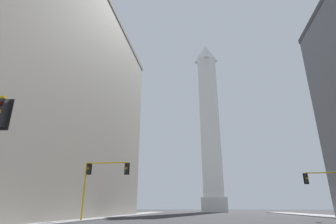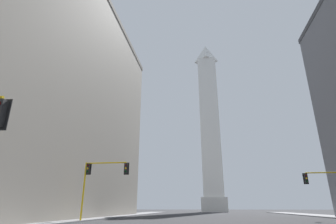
% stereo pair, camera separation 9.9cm
% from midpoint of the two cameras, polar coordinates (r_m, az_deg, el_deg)
% --- Properties ---
extents(sidewalk_left, '(5.00, 106.98, 0.15)m').
position_cam_midpoint_polar(sidewalk_left, '(36.58, -18.42, -21.26)').
color(sidewalk_left, slate).
rests_on(sidewalk_left, ground_plane).
extents(building_left, '(21.59, 56.60, 36.09)m').
position_cam_midpoint_polar(building_left, '(43.82, -29.32, 4.96)').
color(building_left, gray).
rests_on(building_left, ground_plane).
extents(obelisk, '(8.16, 8.16, 61.75)m').
position_cam_midpoint_polar(obelisk, '(94.42, 9.07, -2.33)').
color(obelisk, silver).
rests_on(obelisk, ground_plane).
extents(traffic_light_mid_right, '(5.74, 0.50, 5.54)m').
position_cam_midpoint_polar(traffic_light_mid_right, '(38.23, 32.86, -12.77)').
color(traffic_light_mid_right, yellow).
rests_on(traffic_light_mid_right, ground_plane).
extents(traffic_light_mid_left, '(5.21, 0.51, 6.28)m').
position_cam_midpoint_polar(traffic_light_mid_left, '(30.99, -14.67, -13.23)').
color(traffic_light_mid_left, yellow).
rests_on(traffic_light_mid_left, ground_plane).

